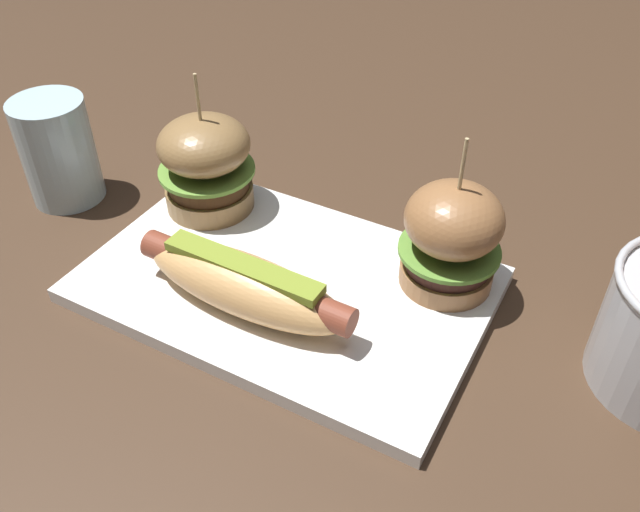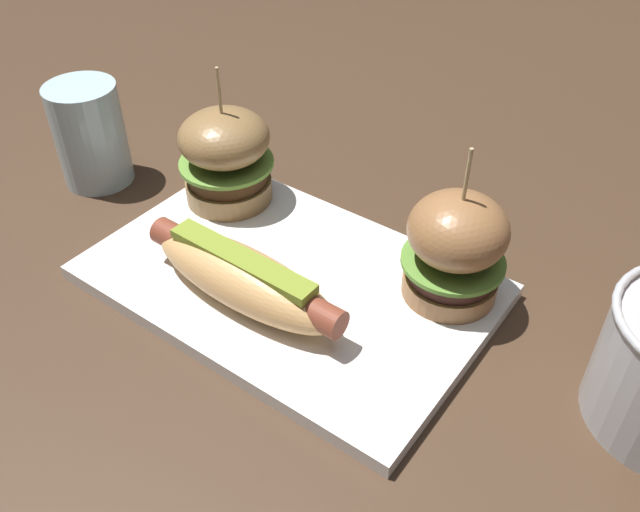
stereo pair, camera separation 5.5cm
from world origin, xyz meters
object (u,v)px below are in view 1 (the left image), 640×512
at_px(water_glass, 58,151).
at_px(hot_dog, 244,283).
at_px(platter_main, 286,285).
at_px(slider_left, 206,163).
at_px(slider_right, 451,236).

bearing_deg(water_glass, hot_dog, -13.20).
bearing_deg(platter_main, hot_dog, -103.93).
relative_size(slider_left, slider_right, 0.99).
relative_size(platter_main, water_glass, 3.18).
relative_size(platter_main, slider_left, 2.47).
distance_m(hot_dog, slider_left, 0.16).
xyz_separation_m(platter_main, slider_left, (-0.12, 0.06, 0.06)).
relative_size(platter_main, slider_right, 2.45).
bearing_deg(slider_right, platter_main, -152.25).
xyz_separation_m(slider_left, water_glass, (-0.15, -0.04, -0.01)).
bearing_deg(platter_main, water_glass, 176.41).
xyz_separation_m(hot_dog, water_glass, (-0.27, 0.06, 0.02)).
bearing_deg(hot_dog, slider_right, 39.25).
distance_m(platter_main, slider_right, 0.15).
distance_m(slider_right, water_glass, 0.40).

